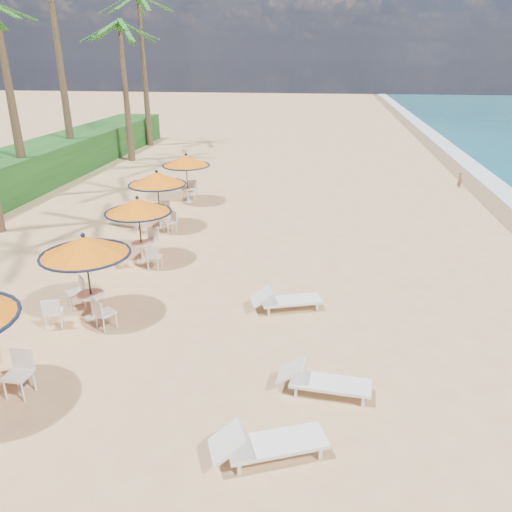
{
  "coord_description": "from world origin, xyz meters",
  "views": [
    {
      "loc": [
        0.88,
        -6.97,
        6.05
      ],
      "look_at": [
        -0.79,
        4.88,
        1.2
      ],
      "focal_mm": 35.0,
      "sensor_mm": 36.0,
      "label": 1
    }
  ],
  "objects_px": {
    "lounger_near": "(265,443)",
    "lounger_mid": "(321,380)",
    "station_1": "(83,257)",
    "station_4": "(187,165)",
    "station_3": "(157,186)",
    "lounger_far": "(284,299)",
    "station_2": "(138,214)"
  },
  "relations": [
    {
      "from": "lounger_near",
      "to": "lounger_mid",
      "type": "xyz_separation_m",
      "value": [
        0.85,
        1.81,
        -0.02
      ]
    },
    {
      "from": "station_1",
      "to": "station_4",
      "type": "xyz_separation_m",
      "value": [
        -0.4,
        10.53,
        0.01
      ]
    },
    {
      "from": "station_3",
      "to": "lounger_near",
      "type": "height_order",
      "value": "station_3"
    },
    {
      "from": "station_4",
      "to": "lounger_far",
      "type": "distance_m",
      "value": 10.81
    },
    {
      "from": "station_4",
      "to": "station_3",
      "type": "bearing_deg",
      "value": -91.29
    },
    {
      "from": "lounger_far",
      "to": "station_3",
      "type": "bearing_deg",
      "value": 113.06
    },
    {
      "from": "station_4",
      "to": "lounger_far",
      "type": "relative_size",
      "value": 1.15
    },
    {
      "from": "lounger_mid",
      "to": "station_1",
      "type": "bearing_deg",
      "value": 163.86
    },
    {
      "from": "station_3",
      "to": "station_4",
      "type": "bearing_deg",
      "value": 88.71
    },
    {
      "from": "lounger_far",
      "to": "lounger_near",
      "type": "bearing_deg",
      "value": -107.1
    },
    {
      "from": "station_3",
      "to": "lounger_far",
      "type": "relative_size",
      "value": 1.18
    },
    {
      "from": "lounger_mid",
      "to": "lounger_far",
      "type": "relative_size",
      "value": 0.97
    },
    {
      "from": "station_1",
      "to": "lounger_near",
      "type": "xyz_separation_m",
      "value": [
        4.81,
        -3.99,
        -1.31
      ]
    },
    {
      "from": "station_1",
      "to": "lounger_mid",
      "type": "bearing_deg",
      "value": -21.11
    },
    {
      "from": "station_4",
      "to": "lounger_near",
      "type": "xyz_separation_m",
      "value": [
        5.21,
        -14.52,
        -1.32
      ]
    },
    {
      "from": "station_3",
      "to": "lounger_mid",
      "type": "relative_size",
      "value": 1.22
    },
    {
      "from": "station_4",
      "to": "lounger_mid",
      "type": "height_order",
      "value": "station_4"
    },
    {
      "from": "lounger_mid",
      "to": "station_2",
      "type": "bearing_deg",
      "value": 139.11
    },
    {
      "from": "station_1",
      "to": "lounger_near",
      "type": "distance_m",
      "value": 6.39
    },
    {
      "from": "station_2",
      "to": "lounger_mid",
      "type": "bearing_deg",
      "value": -45.86
    },
    {
      "from": "station_3",
      "to": "lounger_far",
      "type": "height_order",
      "value": "station_3"
    },
    {
      "from": "station_3",
      "to": "station_4",
      "type": "height_order",
      "value": "station_3"
    },
    {
      "from": "station_2",
      "to": "station_4",
      "type": "distance_m",
      "value": 6.87
    },
    {
      "from": "lounger_near",
      "to": "lounger_far",
      "type": "relative_size",
      "value": 1.05
    },
    {
      "from": "station_1",
      "to": "station_2",
      "type": "height_order",
      "value": "station_1"
    },
    {
      "from": "station_3",
      "to": "lounger_near",
      "type": "relative_size",
      "value": 1.12
    },
    {
      "from": "station_2",
      "to": "station_3",
      "type": "height_order",
      "value": "station_3"
    },
    {
      "from": "lounger_near",
      "to": "lounger_mid",
      "type": "distance_m",
      "value": 2.0
    },
    {
      "from": "station_1",
      "to": "lounger_far",
      "type": "relative_size",
      "value": 1.19
    },
    {
      "from": "station_2",
      "to": "lounger_near",
      "type": "xyz_separation_m",
      "value": [
        4.83,
        -7.66,
        -1.23
      ]
    },
    {
      "from": "station_1",
      "to": "station_4",
      "type": "relative_size",
      "value": 1.04
    },
    {
      "from": "station_2",
      "to": "lounger_far",
      "type": "height_order",
      "value": "station_2"
    }
  ]
}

